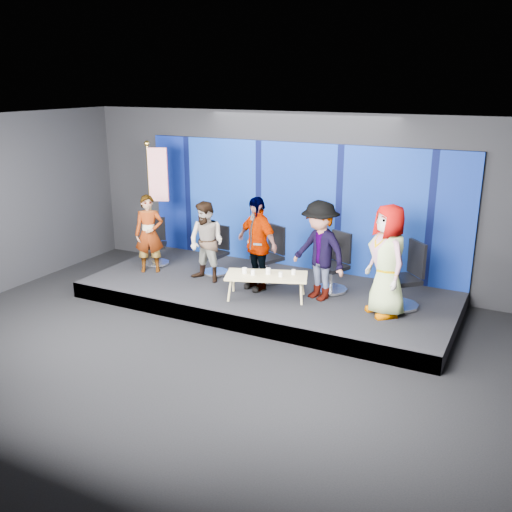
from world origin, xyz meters
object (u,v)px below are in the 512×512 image
at_px(mug_c, 268,271).
at_px(mug_d, 281,274).
at_px(chair_a, 156,249).
at_px(coffee_table, 267,277).
at_px(chair_b, 216,258).
at_px(panelist_d, 319,251).
at_px(flag_stand, 156,198).
at_px(chair_d, 333,272).
at_px(mug_e, 293,272).
at_px(panelist_b, 207,242).
at_px(panelist_c, 257,243).
at_px(mug_a, 244,271).
at_px(chair_c, 269,263).
at_px(panelist_e, 387,261).
at_px(mug_b, 253,273).
at_px(panelist_a, 149,234).
at_px(chair_e, 404,286).

bearing_deg(mug_c, mug_d, -9.40).
bearing_deg(mug_d, chair_a, 167.11).
bearing_deg(coffee_table, chair_b, 152.12).
height_order(panelist_d, mug_c, panelist_d).
bearing_deg(chair_a, flag_stand, 86.81).
bearing_deg(chair_d, mug_e, -104.89).
relative_size(panelist_b, flag_stand, 0.61).
xyz_separation_m(chair_b, panelist_c, (1.14, -0.43, 0.57)).
relative_size(chair_b, mug_a, 9.53).
bearing_deg(panelist_c, mug_e, 13.53).
relative_size(chair_b, mug_c, 9.31).
distance_m(chair_c, mug_e, 1.03).
distance_m(panelist_e, flag_stand, 5.32).
height_order(mug_b, mug_e, mug_b).
relative_size(chair_a, mug_e, 11.17).
relative_size(panelist_a, chair_d, 1.43).
bearing_deg(panelist_d, chair_a, -162.54).
distance_m(panelist_b, panelist_d, 2.29).
relative_size(panelist_e, mug_a, 18.51).
bearing_deg(chair_e, panelist_a, -129.34).
bearing_deg(flag_stand, panelist_c, -33.12).
distance_m(mug_a, flag_stand, 3.11).
relative_size(chair_a, mug_c, 9.38).
distance_m(chair_a, mug_d, 3.36).
relative_size(chair_e, mug_b, 12.42).
bearing_deg(chair_b, mug_e, -9.50).
xyz_separation_m(chair_b, mug_d, (1.80, -0.79, 0.17)).
height_order(panelist_c, coffee_table, panelist_c).
height_order(panelist_c, chair_e, panelist_c).
bearing_deg(panelist_d, panelist_c, -155.64).
bearing_deg(mug_c, panelist_a, 175.07).
bearing_deg(panelist_e, mug_a, -125.88).
height_order(panelist_e, mug_b, panelist_e).
height_order(panelist_a, chair_c, panelist_a).
xyz_separation_m(chair_d, mug_a, (-1.34, -1.02, 0.13)).
relative_size(panelist_d, mug_d, 20.56).
height_order(panelist_b, chair_d, panelist_b).
xyz_separation_m(panelist_b, panelist_c, (1.06, 0.06, 0.10)).
height_order(panelist_c, panelist_d, panelist_d).
bearing_deg(chair_e, panelist_c, -127.09).
relative_size(coffee_table, mug_e, 17.88).
xyz_separation_m(mug_d, mug_e, (0.15, 0.22, 0.00)).
height_order(chair_c, chair_d, chair_d).
bearing_deg(panelist_a, chair_d, -22.34).
relative_size(chair_b, mug_e, 11.08).
xyz_separation_m(chair_d, mug_e, (-0.52, -0.68, 0.13)).
bearing_deg(panelist_e, coffee_table, -127.51).
xyz_separation_m(chair_c, mug_e, (0.79, -0.65, 0.13)).
height_order(mug_d, flag_stand, flag_stand).
bearing_deg(panelist_c, chair_e, 30.38).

